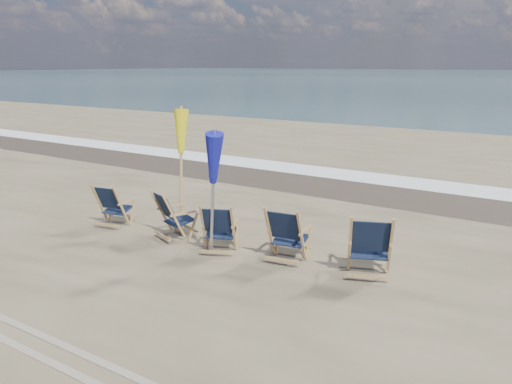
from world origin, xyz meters
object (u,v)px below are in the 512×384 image
at_px(beach_chair_3, 301,238).
at_px(umbrella_blue, 212,161).
at_px(beach_chair_2, 233,230).
at_px(beach_chair_4, 390,248).
at_px(beach_chair_1, 174,219).
at_px(umbrella_yellow, 180,138).
at_px(beach_chair_0, 121,207).

xyz_separation_m(beach_chair_3, umbrella_blue, (-1.42, -0.46, 1.20)).
distance_m(beach_chair_2, beach_chair_4, 2.64).
relative_size(beach_chair_1, beach_chair_2, 1.03).
bearing_deg(umbrella_blue, beach_chair_3, 18.08).
relative_size(beach_chair_3, beach_chair_4, 0.94).
bearing_deg(umbrella_yellow, beach_chair_4, -3.23).
distance_m(beach_chair_0, beach_chair_4, 5.31).
relative_size(beach_chair_2, beach_chair_4, 0.88).
xyz_separation_m(beach_chair_0, umbrella_blue, (2.47, -0.24, 1.23)).
xyz_separation_m(umbrella_yellow, umbrella_blue, (1.45, -0.91, -0.14)).
distance_m(beach_chair_2, umbrella_blue, 1.28).
bearing_deg(beach_chair_3, umbrella_yellow, -16.48).
relative_size(beach_chair_2, umbrella_yellow, 0.40).
height_order(beach_chair_0, beach_chair_2, beach_chair_2).
distance_m(beach_chair_3, beach_chair_4, 1.41).
xyz_separation_m(beach_chair_0, beach_chair_4, (5.29, 0.43, 0.07)).
height_order(beach_chair_4, umbrella_yellow, umbrella_yellow).
bearing_deg(beach_chair_1, umbrella_yellow, -38.32).
height_order(beach_chair_1, umbrella_blue, umbrella_blue).
relative_size(beach_chair_3, umbrella_blue, 0.45).
bearing_deg(beach_chair_3, umbrella_blue, 10.39).
height_order(beach_chair_0, umbrella_blue, umbrella_blue).
bearing_deg(umbrella_yellow, beach_chair_1, -60.02).
xyz_separation_m(beach_chair_4, umbrella_blue, (-2.82, -0.67, 1.16)).
xyz_separation_m(beach_chair_1, umbrella_yellow, (-0.42, 0.73, 1.35)).
bearing_deg(beach_chair_2, beach_chair_1, -19.79).
bearing_deg(umbrella_yellow, umbrella_blue, -32.10).
bearing_deg(beach_chair_4, umbrella_yellow, -24.87).
xyz_separation_m(beach_chair_0, beach_chair_3, (3.89, 0.22, 0.03)).
relative_size(beach_chair_0, beach_chair_3, 0.94).
bearing_deg(beach_chair_2, umbrella_blue, 27.61).
bearing_deg(beach_chair_4, beach_chair_2, -13.10).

